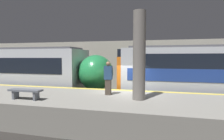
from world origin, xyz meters
The scene contains 6 objects.
ground_plane centered at (0.00, 0.00, 0.00)m, with size 120.00×120.00×0.00m, color #282623.
platform centered at (0.00, -2.01, 0.57)m, with size 40.00×4.03×1.15m.
station_rear_barrier centered at (0.00, 6.37, 2.25)m, with size 50.00×0.15×4.50m.
support_pillar_near centered at (0.89, -2.08, 3.04)m, with size 0.54×0.54×3.80m.
person_waiting centered at (-0.64, -1.46, 2.00)m, with size 0.38×0.24×1.63m.
platform_bench centered at (-3.90, -3.22, 1.48)m, with size 1.50×0.40×0.45m.
Camera 1 is at (1.48, -9.64, 2.98)m, focal length 28.00 mm.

